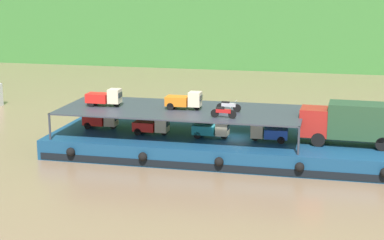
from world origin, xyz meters
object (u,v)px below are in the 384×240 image
(cargo_barge, at_px, (229,147))
(mini_truck_upper_mid, at_px, (184,100))
(mini_truck_lower_mid, at_px, (212,129))
(mini_truck_lower_aft, at_px, (152,126))
(motorcycle_upper_centre, at_px, (228,106))
(mini_truck_lower_fore, at_px, (269,132))
(covered_lorry, at_px, (351,122))
(mini_truck_upper_stern, at_px, (105,97))
(motorcycle_upper_port, at_px, (223,112))
(mini_truck_lower_stern, at_px, (101,120))

(cargo_barge, relative_size, mini_truck_upper_mid, 10.08)
(mini_truck_lower_mid, bearing_deg, mini_truck_lower_aft, 179.66)
(motorcycle_upper_centre, bearing_deg, mini_truck_upper_mid, 179.04)
(cargo_barge, height_order, motorcycle_upper_centre, motorcycle_upper_centre)
(mini_truck_lower_aft, xyz_separation_m, mini_truck_lower_fore, (9.00, -0.08, 0.00))
(mini_truck_lower_mid, bearing_deg, mini_truck_upper_mid, 166.41)
(covered_lorry, bearing_deg, mini_truck_lower_fore, -177.00)
(mini_truck_lower_mid, bearing_deg, mini_truck_lower_fore, -0.69)
(covered_lorry, xyz_separation_m, mini_truck_lower_mid, (-10.18, -0.26, -1.00))
(mini_truck_lower_aft, distance_m, mini_truck_upper_stern, 4.41)
(motorcycle_upper_port, height_order, motorcycle_upper_centre, same)
(mini_truck_upper_mid, bearing_deg, motorcycle_upper_port, -34.13)
(cargo_barge, height_order, mini_truck_lower_aft, mini_truck_lower_aft)
(mini_truck_lower_aft, relative_size, mini_truck_upper_stern, 1.01)
(cargo_barge, bearing_deg, mini_truck_lower_aft, -175.95)
(mini_truck_lower_stern, relative_size, mini_truck_upper_mid, 1.00)
(mini_truck_lower_fore, bearing_deg, motorcycle_upper_port, -150.77)
(mini_truck_lower_mid, relative_size, motorcycle_upper_centre, 1.46)
(mini_truck_lower_fore, xyz_separation_m, motorcycle_upper_port, (-3.10, -1.74, 1.74))
(covered_lorry, distance_m, motorcycle_upper_port, 9.24)
(mini_truck_lower_mid, xyz_separation_m, motorcycle_upper_port, (1.20, -1.79, 1.74))
(cargo_barge, bearing_deg, covered_lorry, -1.27)
(motorcycle_upper_centre, bearing_deg, mini_truck_lower_fore, -9.74)
(mini_truck_lower_aft, xyz_separation_m, motorcycle_upper_centre, (5.89, 0.46, 1.74))
(motorcycle_upper_centre, bearing_deg, motorcycle_upper_port, -89.70)
(cargo_barge, distance_m, mini_truck_lower_stern, 10.66)
(mini_truck_lower_aft, height_order, mini_truck_upper_mid, mini_truck_upper_mid)
(mini_truck_upper_mid, bearing_deg, mini_truck_lower_mid, -13.59)
(mini_truck_lower_stern, bearing_deg, mini_truck_upper_stern, -49.10)
(mini_truck_lower_aft, relative_size, mini_truck_lower_fore, 1.00)
(mini_truck_lower_mid, distance_m, motorcycle_upper_centre, 2.16)
(cargo_barge, xyz_separation_m, mini_truck_upper_mid, (-3.55, 0.09, 3.44))
(mini_truck_lower_stern, height_order, mini_truck_lower_mid, same)
(motorcycle_upper_port, bearing_deg, mini_truck_upper_stern, 167.76)
(covered_lorry, bearing_deg, motorcycle_upper_port, -167.18)
(mini_truck_upper_stern, distance_m, mini_truck_upper_mid, 6.39)
(mini_truck_lower_fore, distance_m, motorcycle_upper_centre, 3.61)
(cargo_barge, distance_m, mini_truck_lower_aft, 6.20)
(cargo_barge, distance_m, motorcycle_upper_centre, 3.19)
(mini_truck_lower_mid, distance_m, mini_truck_upper_mid, 3.05)
(mini_truck_lower_aft, bearing_deg, cargo_barge, 4.05)
(covered_lorry, relative_size, mini_truck_lower_mid, 2.85)
(mini_truck_lower_aft, xyz_separation_m, mini_truck_lower_mid, (4.70, -0.03, 0.00))
(mini_truck_lower_stern, relative_size, motorcycle_upper_port, 1.44)
(covered_lorry, relative_size, motorcycle_upper_centre, 4.17)
(mini_truck_lower_aft, distance_m, motorcycle_upper_port, 6.41)
(mini_truck_lower_aft, bearing_deg, mini_truck_upper_mid, 11.75)
(mini_truck_lower_aft, relative_size, motorcycle_upper_centre, 1.46)
(mini_truck_lower_mid, xyz_separation_m, motorcycle_upper_centre, (1.19, 0.48, 1.74))
(mini_truck_lower_stern, distance_m, motorcycle_upper_port, 10.95)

